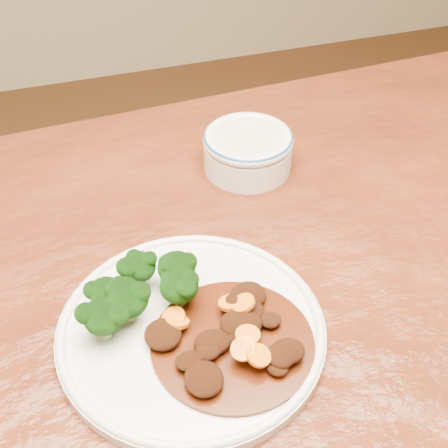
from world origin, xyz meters
name	(u,v)px	position (x,y,z in m)	size (l,w,h in m)	color
dining_table	(231,333)	(0.00, 0.00, 0.67)	(1.54, 0.98, 0.75)	#5D2410
dinner_plate	(191,329)	(-0.06, -0.05, 0.76)	(0.30, 0.30, 0.02)	silver
broccoli_florets	(142,289)	(-0.11, 0.00, 0.79)	(0.14, 0.11, 0.05)	#6B8D49
mince_stew	(231,336)	(-0.03, -0.08, 0.77)	(0.18, 0.18, 0.04)	#401A06
dip_bowl	(248,149)	(0.10, 0.24, 0.78)	(0.13, 0.13, 0.06)	silver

